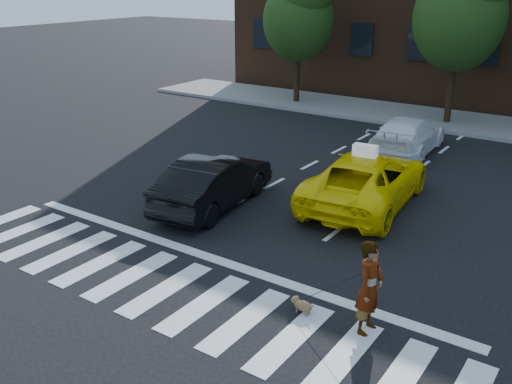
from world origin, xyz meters
TOP-DOWN VIEW (x-y plane):
  - ground at (0.00, 0.00)m, footprint 120.00×120.00m
  - crosswalk at (0.00, 0.00)m, footprint 13.00×2.40m
  - stop_line at (0.00, 1.60)m, footprint 12.00×0.30m
  - sidewalk_far at (0.00, 17.50)m, footprint 30.00×4.00m
  - tree_left at (-6.97, 17.00)m, footprint 3.39×3.38m
  - tree_mid at (0.53, 17.00)m, footprint 3.69×3.69m
  - taxi at (1.40, 6.62)m, footprint 2.91×5.45m
  - black_sedan at (-2.00, 4.12)m, footprint 2.07×4.51m
  - white_suv at (0.58, 12.01)m, footprint 2.18×4.68m
  - woman at (4.00, 0.98)m, footprint 0.43×0.65m
  - dog at (2.73, 0.82)m, footprint 0.53×0.23m
  - taxi_sign at (1.40, 6.42)m, footprint 0.67×0.34m

SIDE VIEW (x-z plane):
  - ground at x=0.00m, z-range 0.00..0.00m
  - crosswalk at x=0.00m, z-range 0.00..0.01m
  - stop_line at x=0.00m, z-range 0.00..0.01m
  - sidewalk_far at x=0.00m, z-range 0.00..0.15m
  - dog at x=2.73m, z-range 0.02..0.32m
  - white_suv at x=0.58m, z-range 0.00..1.32m
  - black_sedan at x=-2.00m, z-range 0.00..1.43m
  - taxi at x=1.40m, z-range 0.00..1.46m
  - woman at x=4.00m, z-range 0.00..1.78m
  - taxi_sign at x=1.40m, z-range 1.46..1.78m
  - tree_left at x=-6.97m, z-range 1.19..7.69m
  - tree_mid at x=0.53m, z-range 1.30..8.40m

